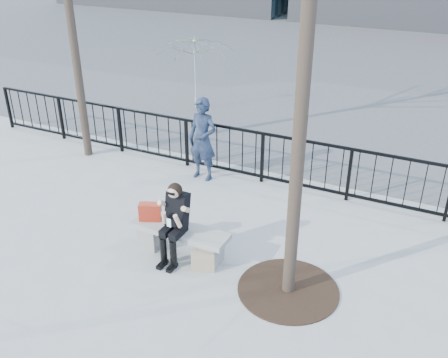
% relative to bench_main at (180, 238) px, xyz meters
% --- Properties ---
extents(ground, '(120.00, 120.00, 0.00)m').
position_rel_bench_main_xyz_m(ground, '(0.00, 0.00, -0.30)').
color(ground, '#969591').
rests_on(ground, ground).
extents(street_surface, '(60.00, 23.00, 0.01)m').
position_rel_bench_main_xyz_m(street_surface, '(0.00, 15.00, -0.30)').
color(street_surface, '#474747').
rests_on(street_surface, ground).
extents(railing, '(14.00, 0.06, 1.10)m').
position_rel_bench_main_xyz_m(railing, '(0.00, 3.00, 0.25)').
color(railing, black).
rests_on(railing, ground).
extents(tree_grate, '(1.50, 1.50, 0.02)m').
position_rel_bench_main_xyz_m(tree_grate, '(1.90, -0.10, -0.29)').
color(tree_grate, black).
rests_on(tree_grate, ground).
extents(bench_main, '(1.65, 0.46, 0.49)m').
position_rel_bench_main_xyz_m(bench_main, '(0.00, 0.00, 0.00)').
color(bench_main, slate).
rests_on(bench_main, ground).
extents(seated_woman, '(0.50, 0.64, 1.34)m').
position_rel_bench_main_xyz_m(seated_woman, '(0.00, -0.16, 0.37)').
color(seated_woman, black).
rests_on(seated_woman, ground).
extents(handbag, '(0.40, 0.30, 0.30)m').
position_rel_bench_main_xyz_m(handbag, '(-0.56, 0.02, 0.34)').
color(handbag, '#A62614').
rests_on(handbag, bench_main).
extents(shopping_bag, '(0.38, 0.26, 0.34)m').
position_rel_bench_main_xyz_m(shopping_bag, '(0.54, -0.23, -0.13)').
color(shopping_bag, '#C4B88B').
rests_on(shopping_bag, ground).
extents(standing_man, '(0.67, 0.47, 1.76)m').
position_rel_bench_main_xyz_m(standing_man, '(-0.98, 2.61, 0.58)').
color(standing_man, black).
rests_on(standing_man, ground).
extents(vendor_umbrella, '(2.62, 2.66, 2.11)m').
position_rel_bench_main_xyz_m(vendor_umbrella, '(-3.29, 6.41, 0.75)').
color(vendor_umbrella, yellow).
rests_on(vendor_umbrella, ground).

